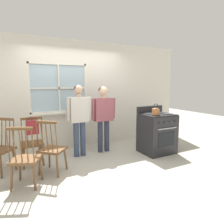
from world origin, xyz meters
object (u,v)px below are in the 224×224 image
at_px(chair_by_window, 32,144).
at_px(potted_plant, 68,109).
at_px(person_teen_center, 103,112).
at_px(chair_center_cluster, 0,149).
at_px(chair_near_stove, 52,150).
at_px(kettle, 156,111).
at_px(chair_near_wall, 25,159).
at_px(handbag, 32,127).
at_px(stove, 157,133).
at_px(person_elderly_left, 79,114).

distance_m(chair_by_window, potted_plant, 1.31).
bearing_deg(potted_plant, person_teen_center, -44.64).
distance_m(chair_center_cluster, chair_near_stove, 0.95).
distance_m(chair_by_window, chair_center_cluster, 0.55).
bearing_deg(kettle, chair_near_wall, -176.92).
xyz_separation_m(chair_by_window, chair_center_cluster, (-0.55, -0.09, 0.00)).
relative_size(chair_near_wall, handbag, 3.25).
height_order(chair_near_stove, kettle, kettle).
xyz_separation_m(chair_by_window, stove, (2.70, -0.57, 0.03)).
relative_size(chair_near_wall, kettle, 4.03).
bearing_deg(chair_near_wall, person_elderly_left, -118.32).
bearing_deg(potted_plant, chair_by_window, -143.39).
relative_size(chair_by_window, kettle, 4.03).
distance_m(chair_near_wall, stove, 2.90).
height_order(chair_center_cluster, person_elderly_left, person_elderly_left).
height_order(chair_near_wall, chair_center_cluster, same).
xyz_separation_m(chair_near_wall, chair_center_cluster, (-0.36, 0.76, 0.00)).
relative_size(chair_near_stove, potted_plant, 3.97).
distance_m(chair_by_window, person_elderly_left, 1.13).
bearing_deg(chair_near_wall, chair_center_cluster, -39.65).
height_order(chair_by_window, potted_plant, potted_plant).
distance_m(chair_near_stove, stove, 2.42).
height_order(chair_center_cluster, person_teen_center, person_teen_center).
height_order(chair_near_stove, person_teen_center, person_teen_center).
height_order(chair_near_wall, person_teen_center, person_teen_center).
distance_m(person_elderly_left, potted_plant, 0.67).
bearing_deg(chair_near_wall, handbag, -82.19).
distance_m(chair_center_cluster, person_elderly_left, 1.64).
height_order(stove, handbag, stove).
bearing_deg(stove, handbag, 172.82).
distance_m(person_elderly_left, kettle, 1.71).
xyz_separation_m(chair_near_stove, handbag, (-0.28, 0.33, 0.38)).
bearing_deg(person_teen_center, potted_plant, 136.90).
height_order(chair_near_wall, potted_plant, potted_plant).
bearing_deg(person_teen_center, kettle, -38.10).
bearing_deg(kettle, handbag, 169.46).
xyz_separation_m(chair_near_wall, stove, (2.89, 0.28, 0.03)).
bearing_deg(chair_near_wall, kettle, -152.02).
relative_size(stove, potted_plant, 4.31).
bearing_deg(person_teen_center, person_elderly_left, -175.99).
xyz_separation_m(kettle, potted_plant, (-1.58, 1.41, -0.03)).
xyz_separation_m(chair_near_wall, kettle, (2.72, 0.15, 0.58)).
bearing_deg(chair_near_stove, chair_by_window, -22.49).
xyz_separation_m(chair_near_stove, potted_plant, (0.67, 1.27, 0.55)).
height_order(chair_near_stove, person_elderly_left, person_elderly_left).
height_order(chair_by_window, chair_center_cluster, same).
bearing_deg(handbag, kettle, -10.54).
height_order(person_elderly_left, potted_plant, person_elderly_left).
bearing_deg(handbag, chair_near_stove, -49.83).
height_order(chair_by_window, chair_near_wall, same).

